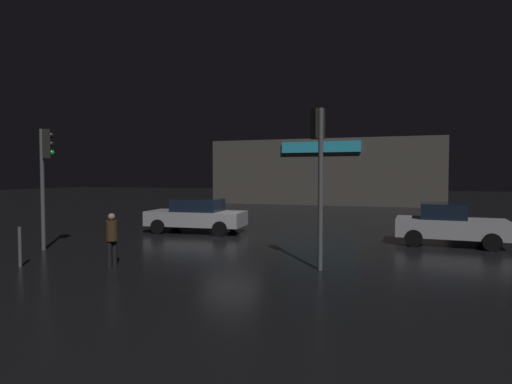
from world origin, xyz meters
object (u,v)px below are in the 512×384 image
object	(u,v)px
car_near	(449,224)
car_far	(197,215)
store_building	(328,172)
traffic_signal_main	(45,164)
pedestrian	(112,236)
traffic_signal_opposite	(319,155)

from	to	relation	value
car_near	car_far	world-z (taller)	car_near
car_near	car_far	bearing A→B (deg)	178.91
store_building	car_far	distance (m)	23.70
store_building	traffic_signal_main	bearing A→B (deg)	-101.27
store_building	traffic_signal_main	distance (m)	29.87
store_building	car_near	world-z (taller)	store_building
store_building	car_far	bearing A→B (deg)	-96.58
pedestrian	traffic_signal_opposite	bearing A→B (deg)	14.31
car_far	pedestrian	world-z (taller)	same
traffic_signal_opposite	car_far	world-z (taller)	traffic_signal_opposite
car_near	pedestrian	world-z (taller)	car_near
car_far	store_building	bearing A→B (deg)	83.42
car_near	traffic_signal_main	bearing A→B (deg)	-158.04
store_building	traffic_signal_main	size ratio (longest dim) A/B	4.75
store_building	pedestrian	world-z (taller)	store_building
traffic_signal_opposite	pedestrian	world-z (taller)	traffic_signal_opposite
pedestrian	car_far	bearing A→B (deg)	96.76
car_near	store_building	bearing A→B (deg)	109.03
store_building	traffic_signal_main	xyz separation A→B (m)	(-5.84, -29.30, 0.13)
car_near	car_far	distance (m)	10.86
car_near	pedestrian	xyz separation A→B (m)	(-9.98, -7.27, 0.12)
traffic_signal_opposite	car_near	distance (m)	7.50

